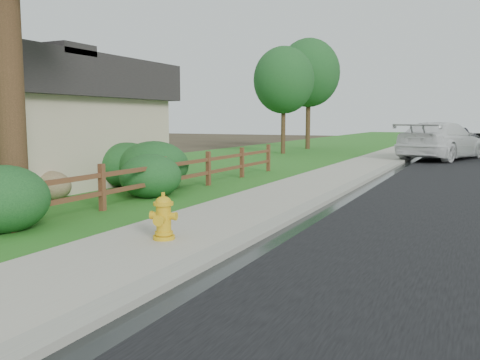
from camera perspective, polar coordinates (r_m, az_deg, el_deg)
The scene contains 17 objects.
ground at distance 5.64m, azimuth -22.05°, elevation -15.24°, with size 120.00×120.00×0.00m, color #372A1E.
curb at distance 38.69m, azimuth 20.37°, elevation 3.44°, with size 0.40×90.00×0.12m, color gray.
wet_gutter at distance 38.66m, azimuth 20.88°, elevation 3.35°, with size 0.50×90.00×0.00m, color black.
sidewalk at distance 38.83m, azimuth 18.45°, elevation 3.51°, with size 2.20×90.00×0.10m, color #A39B8E.
grass_strip at distance 39.11m, azimuth 15.69°, elevation 3.60°, with size 1.60×90.00×0.06m, color #2B611B.
lawn_near at distance 40.33m, azimuth 8.38°, elevation 3.85°, with size 9.00×90.00×0.04m, color #2B611B.
ranch_fence at distance 12.50m, azimuth -11.65°, elevation 0.02°, with size 0.12×16.92×1.10m.
fire_hydrant at distance 8.46m, azimuth -8.59°, elevation -4.22°, with size 0.52×0.42×0.78m.
white_suv at distance 28.05m, azimuth 21.69°, elevation 4.11°, with size 2.66×6.54×1.90m, color white.
dark_car_far at distance 43.21m, azimuth 23.10°, elevation 4.50°, with size 1.47×4.21×1.39m, color black.
boulder at distance 13.86m, azimuth -20.45°, elevation -0.60°, with size 1.14×0.86×0.76m, color brown.
shrub_a at distance 10.18m, azimuth -25.12°, elevation -1.98°, with size 1.67×1.67×1.25m, color #17401B.
shrub_b at distance 15.17m, azimuth -9.65°, elevation 1.63°, with size 2.05×2.05×1.44m, color #17401B.
shrub_c at distance 13.50m, azimuth -10.02°, elevation 0.42°, with size 1.62×1.62×1.17m, color #17401B.
shrub_d at distance 15.90m, azimuth -12.58°, elevation 1.68°, with size 2.01×2.01×1.37m, color #17401B.
tree_near_left at distance 30.37m, azimuth 4.93°, elevation 11.09°, with size 3.56×3.56×6.31m.
tree_mid_left at distance 35.49m, azimuth 7.73°, elevation 11.82°, with size 4.20×4.20×7.51m.
Camera 1 is at (3.93, -3.47, 2.07)m, focal length 38.00 mm.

